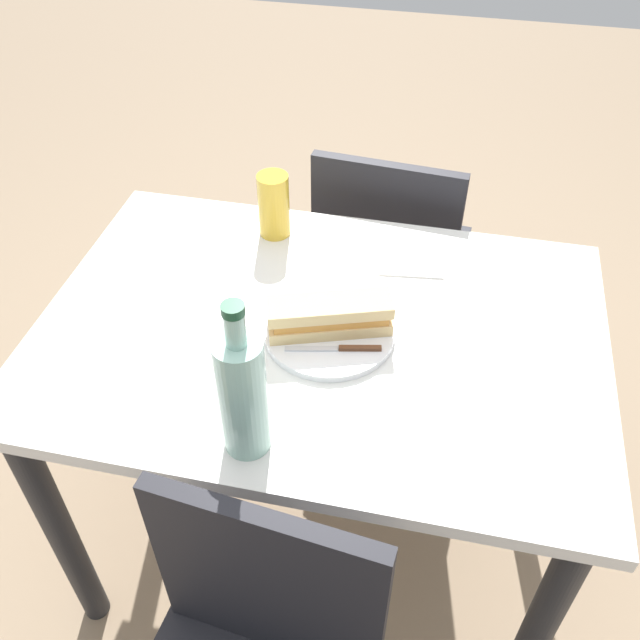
# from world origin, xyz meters

# --- Properties ---
(ground_plane) EXTENTS (8.00, 8.00, 0.00)m
(ground_plane) POSITION_xyz_m (0.00, 0.00, 0.00)
(ground_plane) COLOR #8C755B
(dining_table) EXTENTS (1.11, 0.77, 0.76)m
(dining_table) POSITION_xyz_m (0.00, 0.00, 0.64)
(dining_table) COLOR silver
(dining_table) RESTS_ON ground
(chair_near) EXTENTS (0.43, 0.43, 0.86)m
(chair_near) POSITION_xyz_m (-0.07, -0.58, 0.49)
(chair_near) COLOR black
(chair_near) RESTS_ON ground
(plate_near) EXTENTS (0.26, 0.26, 0.01)m
(plate_near) POSITION_xyz_m (-0.02, 0.01, 0.77)
(plate_near) COLOR white
(plate_near) RESTS_ON dining_table
(baguette_sandwich_near) EXTENTS (0.25, 0.14, 0.07)m
(baguette_sandwich_near) POSITION_xyz_m (-0.02, 0.01, 0.81)
(baguette_sandwich_near) COLOR #DBB77A
(baguette_sandwich_near) RESTS_ON plate_near
(knife_near) EXTENTS (0.18, 0.05, 0.01)m
(knife_near) POSITION_xyz_m (-0.05, 0.07, 0.78)
(knife_near) COLOR silver
(knife_near) RESTS_ON plate_near
(water_bottle) EXTENTS (0.08, 0.08, 0.31)m
(water_bottle) POSITION_xyz_m (0.06, 0.30, 0.88)
(water_bottle) COLOR #99C6B7
(water_bottle) RESTS_ON dining_table
(beer_glass) EXTENTS (0.07, 0.07, 0.15)m
(beer_glass) POSITION_xyz_m (0.17, -0.29, 0.84)
(beer_glass) COLOR gold
(beer_glass) RESTS_ON dining_table
(paper_napkin) EXTENTS (0.16, 0.16, 0.00)m
(paper_napkin) POSITION_xyz_m (-0.15, -0.26, 0.76)
(paper_napkin) COLOR white
(paper_napkin) RESTS_ON dining_table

